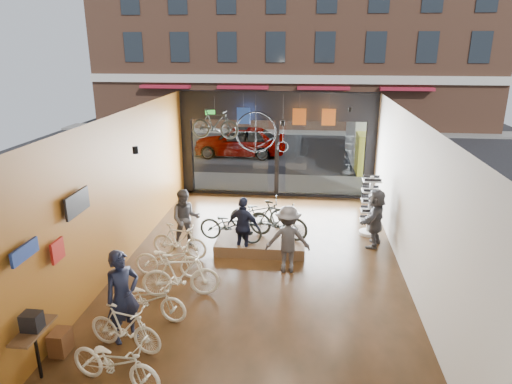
# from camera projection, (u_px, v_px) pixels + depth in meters

# --- Properties ---
(ground_plane) EXTENTS (7.00, 12.00, 0.04)m
(ground_plane) POSITION_uv_depth(u_px,v_px,m) (260.00, 270.00, 11.41)
(ground_plane) COLOR black
(ground_plane) RESTS_ON ground
(ceiling) EXTENTS (7.00, 12.00, 0.04)m
(ceiling) POSITION_uv_depth(u_px,v_px,m) (261.00, 117.00, 10.22)
(ceiling) COLOR black
(ceiling) RESTS_ON ground
(wall_left) EXTENTS (0.04, 12.00, 3.80)m
(wall_left) POSITION_uv_depth(u_px,v_px,m) (118.00, 193.00, 11.18)
(wall_left) COLOR brown
(wall_left) RESTS_ON ground
(wall_right) EXTENTS (0.04, 12.00, 3.80)m
(wall_right) POSITION_uv_depth(u_px,v_px,m) (413.00, 203.00, 10.44)
(wall_right) COLOR beige
(wall_right) RESTS_ON ground
(wall_back) EXTENTS (7.00, 0.04, 3.80)m
(wall_back) POSITION_uv_depth(u_px,v_px,m) (206.00, 368.00, 5.12)
(wall_back) COLOR beige
(wall_back) RESTS_ON ground
(storefront) EXTENTS (7.00, 0.26, 3.80)m
(storefront) POSITION_uv_depth(u_px,v_px,m) (277.00, 145.00, 16.49)
(storefront) COLOR black
(storefront) RESTS_ON ground
(exit_sign) EXTENTS (0.35, 0.06, 0.18)m
(exit_sign) POSITION_uv_depth(u_px,v_px,m) (210.00, 112.00, 16.27)
(exit_sign) COLOR #198C26
(exit_sign) RESTS_ON storefront
(street_road) EXTENTS (30.00, 18.00, 0.02)m
(street_road) POSITION_uv_depth(u_px,v_px,m) (287.00, 145.00, 25.58)
(street_road) COLOR black
(street_road) RESTS_ON ground
(sidewalk_near) EXTENTS (30.00, 2.40, 0.12)m
(sidewalk_near) POSITION_uv_depth(u_px,v_px,m) (278.00, 184.00, 18.19)
(sidewalk_near) COLOR slate
(sidewalk_near) RESTS_ON ground
(sidewalk_far) EXTENTS (30.00, 2.00, 0.12)m
(sidewalk_far) POSITION_uv_depth(u_px,v_px,m) (290.00, 131.00, 29.34)
(sidewalk_far) COLOR slate
(sidewalk_far) RESTS_ON ground
(opposite_building) EXTENTS (26.00, 5.00, 14.00)m
(opposite_building) POSITION_uv_depth(u_px,v_px,m) (294.00, 18.00, 29.57)
(opposite_building) COLOR brown
(opposite_building) RESTS_ON ground
(street_car) EXTENTS (4.52, 1.82, 1.54)m
(street_car) POSITION_uv_depth(u_px,v_px,m) (240.00, 141.00, 22.74)
(street_car) COLOR gray
(street_car) RESTS_ON street_road
(box_truck) EXTENTS (2.20, 6.61, 2.60)m
(box_truck) POSITION_uv_depth(u_px,v_px,m) (376.00, 137.00, 20.95)
(box_truck) COLOR silver
(box_truck) RESTS_ON street_road
(floor_bike_0) EXTENTS (1.80, 1.01, 0.89)m
(floor_bike_0) POSITION_uv_depth(u_px,v_px,m) (115.00, 362.00, 7.41)
(floor_bike_0) COLOR beige
(floor_bike_0) RESTS_ON ground_plane
(floor_bike_1) EXTENTS (1.57, 0.77, 0.91)m
(floor_bike_1) POSITION_uv_depth(u_px,v_px,m) (125.00, 328.00, 8.30)
(floor_bike_1) COLOR beige
(floor_bike_1) RESTS_ON ground_plane
(floor_bike_2) EXTENTS (1.74, 0.85, 0.88)m
(floor_bike_2) POSITION_uv_depth(u_px,v_px,m) (148.00, 299.00, 9.27)
(floor_bike_2) COLOR beige
(floor_bike_2) RESTS_ON ground_plane
(floor_bike_3) EXTENTS (1.78, 0.80, 1.03)m
(floor_bike_3) POSITION_uv_depth(u_px,v_px,m) (181.00, 275.00, 10.05)
(floor_bike_3) COLOR beige
(floor_bike_3) RESTS_ON ground_plane
(floor_bike_4) EXTENTS (1.71, 0.66, 0.88)m
(floor_bike_4) POSITION_uv_depth(u_px,v_px,m) (169.00, 259.00, 10.95)
(floor_bike_4) COLOR beige
(floor_bike_4) RESTS_ON ground_plane
(floor_bike_5) EXTENTS (1.59, 0.69, 0.92)m
(floor_bike_5) POSITION_uv_depth(u_px,v_px,m) (179.00, 241.00, 11.95)
(floor_bike_5) COLOR beige
(floor_bike_5) RESTS_ON ground_plane
(display_platform) EXTENTS (2.40, 1.80, 0.30)m
(display_platform) POSITION_uv_depth(u_px,v_px,m) (262.00, 240.00, 12.73)
(display_platform) COLOR #4C301E
(display_platform) RESTS_ON ground_plane
(display_bike_left) EXTENTS (1.82, 0.88, 0.92)m
(display_bike_left) POSITION_uv_depth(u_px,v_px,m) (231.00, 225.00, 12.19)
(display_bike_left) COLOR #212724
(display_bike_left) RESTS_ON display_platform
(display_bike_mid) EXTENTS (1.79, 1.00, 1.04)m
(display_bike_mid) POSITION_uv_depth(u_px,v_px,m) (278.00, 220.00, 12.38)
(display_bike_mid) COLOR #212724
(display_bike_mid) RESTS_ON display_platform
(display_bike_right) EXTENTS (1.76, 0.72, 0.91)m
(display_bike_right) POSITION_uv_depth(u_px,v_px,m) (260.00, 213.00, 13.11)
(display_bike_right) COLOR #212724
(display_bike_right) RESTS_ON display_platform
(customer_0) EXTENTS (0.77, 0.79, 1.83)m
(customer_0) POSITION_uv_depth(u_px,v_px,m) (123.00, 296.00, 8.45)
(customer_0) COLOR #161C33
(customer_0) RESTS_ON ground_plane
(customer_1) EXTENTS (0.94, 0.81, 1.66)m
(customer_1) POSITION_uv_depth(u_px,v_px,m) (186.00, 219.00, 12.42)
(customer_1) COLOR #3F3F44
(customer_1) RESTS_ON ground_plane
(customer_2) EXTENTS (1.03, 0.71, 1.63)m
(customer_2) POSITION_uv_depth(u_px,v_px,m) (244.00, 227.00, 11.92)
(customer_2) COLOR #161C33
(customer_2) RESTS_ON ground_plane
(customer_3) EXTENTS (1.14, 0.72, 1.70)m
(customer_3) POSITION_uv_depth(u_px,v_px,m) (288.00, 239.00, 11.09)
(customer_3) COLOR #3F3F44
(customer_3) RESTS_ON ground_plane
(customer_5) EXTENTS (1.03, 1.60, 1.65)m
(customer_5) POSITION_uv_depth(u_px,v_px,m) (375.00, 218.00, 12.51)
(customer_5) COLOR #3F3F44
(customer_5) RESTS_ON ground_plane
(sunglasses_rack) EXTENTS (0.53, 0.44, 1.78)m
(sunglasses_rack) POSITION_uv_depth(u_px,v_px,m) (370.00, 206.00, 13.26)
(sunglasses_rack) COLOR white
(sunglasses_rack) RESTS_ON ground_plane
(wall_merch) EXTENTS (0.40, 2.40, 2.60)m
(wall_merch) POSITION_uv_depth(u_px,v_px,m) (50.00, 286.00, 8.04)
(wall_merch) COLOR navy
(wall_merch) RESTS_ON wall_left
(penny_farthing) EXTENTS (1.74, 0.06, 1.39)m
(penny_farthing) POSITION_uv_depth(u_px,v_px,m) (264.00, 134.00, 15.34)
(penny_farthing) COLOR black
(penny_farthing) RESTS_ON ceiling
(hung_bike) EXTENTS (1.63, 0.65, 0.95)m
(hung_bike) POSITION_uv_depth(u_px,v_px,m) (215.00, 124.00, 14.67)
(hung_bike) COLOR #212724
(hung_bike) RESTS_ON ceiling
(jersey_left) EXTENTS (0.45, 0.03, 0.55)m
(jersey_left) POSITION_uv_depth(u_px,v_px,m) (244.00, 116.00, 15.49)
(jersey_left) COLOR #1E3F99
(jersey_left) RESTS_ON ceiling
(jersey_mid) EXTENTS (0.45, 0.03, 0.55)m
(jersey_mid) POSITION_uv_depth(u_px,v_px,m) (299.00, 117.00, 15.29)
(jersey_mid) COLOR #CC5919
(jersey_mid) RESTS_ON ceiling
(jersey_right) EXTENTS (0.45, 0.03, 0.55)m
(jersey_right) POSITION_uv_depth(u_px,v_px,m) (329.00, 117.00, 15.19)
(jersey_right) COLOR #CC5919
(jersey_right) RESTS_ON ceiling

